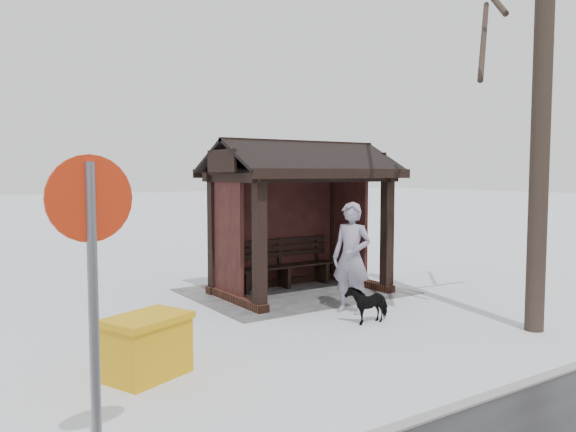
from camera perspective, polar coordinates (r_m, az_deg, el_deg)
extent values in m
plane|color=silver|center=(11.50, 1.32, -7.86)|extent=(120.00, 120.00, 0.00)
cube|color=gray|center=(7.80, 25.77, -14.21)|extent=(120.00, 0.15, 0.06)
cube|color=gray|center=(11.66, 0.76, -7.65)|extent=(4.20, 3.20, 0.02)
cube|color=#331B12|center=(12.22, -1.09, -6.75)|extent=(3.30, 0.22, 0.16)
cube|color=#331B12|center=(12.39, 7.08, -6.63)|extent=(0.22, 2.10, 0.16)
cube|color=#331B12|center=(10.72, -5.35, -8.35)|extent=(0.22, 2.10, 0.16)
cube|color=black|center=(11.56, 10.02, -2.09)|extent=(0.20, 0.20, 2.30)
cube|color=black|center=(9.76, -2.91, -3.22)|extent=(0.20, 0.20, 2.30)
cube|color=black|center=(12.92, 4.53, -1.35)|extent=(0.20, 0.20, 2.30)
cube|color=black|center=(11.34, -7.53, -2.18)|extent=(0.20, 0.20, 2.30)
cube|color=black|center=(12.05, -1.10, -1.37)|extent=(2.80, 0.08, 2.14)
cube|color=black|center=(12.46, 6.19, -1.21)|extent=(0.08, 1.17, 2.14)
cube|color=black|center=(10.81, -6.18, -2.07)|extent=(0.08, 1.17, 2.14)
cube|color=black|center=(10.51, 4.15, 3.94)|extent=(3.40, 0.20, 0.18)
cube|color=black|center=(11.99, -1.11, 4.01)|extent=(3.40, 0.20, 0.18)
cylinder|color=black|center=(9.55, 24.51, 15.07)|extent=(0.29, 0.29, 8.55)
imported|color=gray|center=(9.85, 6.46, -4.23)|extent=(0.72, 0.84, 1.94)
imported|color=black|center=(9.38, 8.08, -8.79)|extent=(0.73, 0.34, 0.62)
cube|color=#CB910B|center=(7.09, -14.09, -13.04)|extent=(1.09, 0.93, 0.67)
cube|color=#CB910B|center=(6.99, -14.15, -10.11)|extent=(1.16, 1.00, 0.08)
cylinder|color=slate|center=(4.57, -19.10, -10.81)|extent=(0.08, 0.08, 2.53)
cylinder|color=red|center=(4.44, -19.49, 1.68)|extent=(0.66, 0.10, 0.66)
cylinder|color=white|center=(4.46, -19.55, 1.69)|extent=(0.51, 0.09, 0.51)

